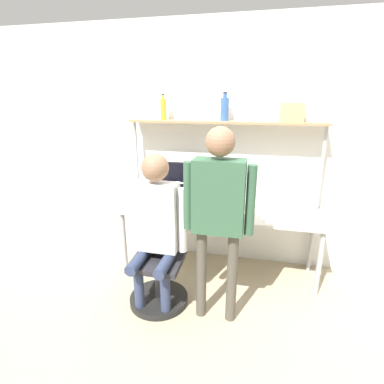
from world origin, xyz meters
TOP-DOWN VIEW (x-y plane):
  - ground_plane at (0.00, 0.00)m, footprint 12.00×12.00m
  - wall_back at (0.00, 0.68)m, footprint 8.00×0.06m
  - desk at (0.00, 0.33)m, footprint 2.18×0.63m
  - shelf_unit at (0.00, 0.52)m, footprint 2.07×0.25m
  - monitor at (-0.44, 0.50)m, footprint 0.55×0.23m
  - laptop at (-0.50, 0.32)m, footprint 0.32×0.26m
  - cell_phone at (-0.23, 0.30)m, footprint 0.07×0.15m
  - office_chair at (-0.47, -0.34)m, footprint 0.56×0.56m
  - person_seated at (-0.47, -0.39)m, footprint 0.55×0.48m
  - person_standing at (0.10, -0.46)m, footprint 0.58×0.23m
  - bottle_amber at (-0.67, 0.52)m, footprint 0.06×0.06m
  - bottle_blue at (0.00, 0.52)m, footprint 0.09×0.09m
  - storage_box at (0.67, 0.52)m, footprint 0.22×0.19m

SIDE VIEW (x-z plane):
  - ground_plane at x=0.00m, z-range 0.00..0.00m
  - office_chair at x=-0.47m, z-range -0.18..0.75m
  - desk at x=0.00m, z-range 0.30..1.03m
  - cell_phone at x=-0.23m, z-range 0.73..0.74m
  - laptop at x=-0.50m, z-range 0.67..0.94m
  - person_seated at x=-0.47m, z-range 0.13..1.59m
  - monitor at x=-0.44m, z-range 0.76..1.22m
  - person_standing at x=0.10m, z-range 0.24..1.94m
  - wall_back at x=0.00m, z-range 0.00..2.70m
  - shelf_unit at x=0.00m, z-range 0.61..2.27m
  - storage_box at x=0.67m, z-range 1.66..1.85m
  - bottle_amber at x=-0.67m, z-range 1.64..1.92m
  - bottle_blue at x=0.00m, z-range 1.64..1.93m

